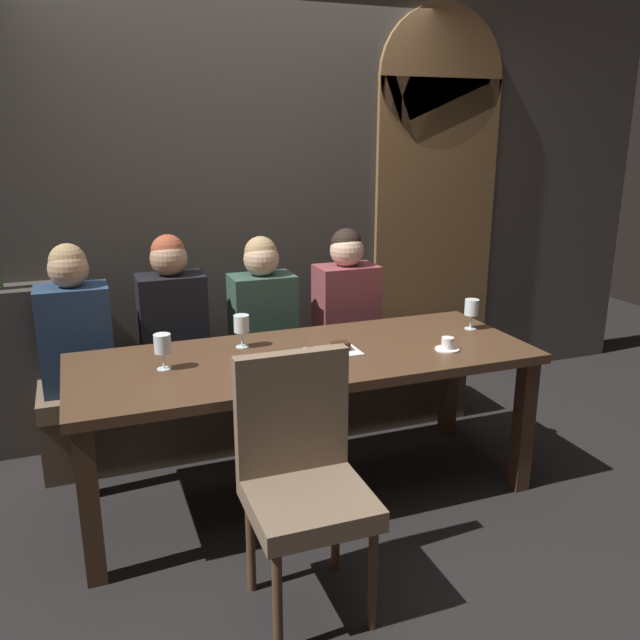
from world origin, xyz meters
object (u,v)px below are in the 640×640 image
Objects in this scene: banquette_bench at (267,399)px; chair_near_side at (302,468)px; fork_on_table at (309,353)px; dining_table at (306,371)px; wine_glass_far_left at (241,324)px; dessert_plate at (339,349)px; diner_near_end at (346,297)px; diner_bearded at (172,310)px; diner_redhead at (74,322)px; espresso_cup at (447,345)px; wine_glass_center_back at (162,345)px; wine_glass_near_right at (472,308)px; diner_far_end at (262,305)px.

chair_near_side is (-0.27, -1.42, 0.33)m from banquette_bench.
banquette_bench is 14.71× the size of fork_on_table.
wine_glass_far_left reaches higher than dining_table.
dessert_plate is at bearing 57.92° from chair_near_side.
diner_bearded is at bearing 178.39° from diner_near_end.
diner_bearded reaches higher than diner_near_end.
diner_redhead is (-1.03, -0.02, 0.59)m from banquette_bench.
chair_near_side is at bearing -150.26° from espresso_cup.
wine_glass_center_back is 1.00× the size of wine_glass_near_right.
wine_glass_near_right is 0.82m from dessert_plate.
dining_table is 2.83× the size of diner_redhead.
banquette_bench is 0.79m from diner_bearded.
diner_near_end is at bearing -1.26° from diner_far_end.
chair_near_side is 1.51m from wine_glass_near_right.
dining_table is 0.78m from chair_near_side.
diner_near_end is 4.54× the size of fork_on_table.
wine_glass_center_back is at bearing -60.80° from diner_redhead.
wine_glass_center_back and wine_glass_near_right have the same top height.
wine_glass_near_right reaches higher than espresso_cup.
wine_glass_near_right reaches higher than banquette_bench.
wine_glass_far_left is at bearing -117.88° from banquette_bench.
wine_glass_far_left is (-0.25, -0.50, 0.05)m from diner_far_end.
diner_bearded is at bearing 176.67° from banquette_bench.
dessert_plate is (0.83, -0.06, -0.10)m from wine_glass_center_back.
diner_bearded is 4.15× the size of dessert_plate.
diner_bearded reaches higher than dessert_plate.
espresso_cup is at bearing -79.59° from diner_near_end.
diner_bearded reaches higher than diner_far_end.
diner_bearded reaches higher than diner_redhead.
dining_table is at bearing -33.60° from diner_redhead.
wine_glass_center_back is 1.37× the size of espresso_cup.
diner_near_end reaches higher than banquette_bench.
banquette_bench is (0.00, 0.70, -0.42)m from dining_table.
chair_near_side is (-0.27, -0.72, -0.09)m from dining_table.
espresso_cup is at bearing -139.09° from wine_glass_near_right.
wine_glass_far_left is 0.96× the size of fork_on_table.
dessert_plate is (0.42, -0.24, -0.10)m from wine_glass_far_left.
wine_glass_center_back is 1.35m from espresso_cup.
wine_glass_near_right is 0.41m from espresso_cup.
wine_glass_near_right is at bearing -16.82° from diner_redhead.
fork_on_table is at bearing -175.22° from wine_glass_near_right.
wine_glass_near_right is 0.86× the size of dessert_plate.
dining_table is at bearing 169.96° from dessert_plate.
diner_bearded reaches higher than banquette_bench.
diner_bearded is at bearing 156.38° from wine_glass_near_right.
diner_far_end is 0.76m from dessert_plate.
banquette_bench is 1.48m from chair_near_side.
diner_near_end reaches higher than wine_glass_far_left.
banquette_bench is 0.84m from wine_glass_far_left.
diner_redhead is 0.75m from wine_glass_center_back.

